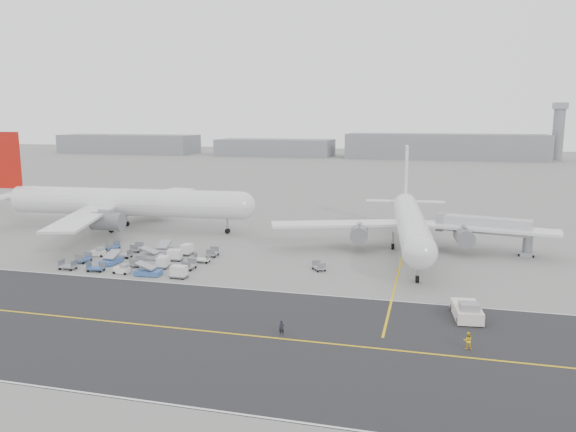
% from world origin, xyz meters
% --- Properties ---
extents(ground, '(700.00, 700.00, 0.00)m').
position_xyz_m(ground, '(0.00, 0.00, 0.00)').
color(ground, gray).
rests_on(ground, ground).
extents(taxiway, '(220.00, 59.00, 0.03)m').
position_xyz_m(taxiway, '(5.02, -17.98, 0.01)').
color(taxiway, '#2A2A2C').
rests_on(taxiway, ground).
extents(horizon_buildings, '(520.00, 28.00, 28.00)m').
position_xyz_m(horizon_buildings, '(30.00, 260.00, 0.00)').
color(horizon_buildings, gray).
rests_on(horizon_buildings, ground).
extents(control_tower, '(7.00, 7.00, 31.25)m').
position_xyz_m(control_tower, '(100.00, 265.00, 16.25)').
color(control_tower, gray).
rests_on(control_tower, ground).
extents(airliner_a, '(59.10, 58.29, 20.38)m').
position_xyz_m(airliner_a, '(-29.07, 30.96, 5.87)').
color(airliner_a, white).
rests_on(airliner_a, ground).
extents(airliner_b, '(50.06, 50.82, 17.54)m').
position_xyz_m(airliner_b, '(31.02, 27.13, 5.06)').
color(airliner_b, white).
rests_on(airliner_b, ground).
extents(pushback_tug, '(3.64, 8.17, 2.31)m').
position_xyz_m(pushback_tug, '(39.07, -6.55, 0.95)').
color(pushback_tug, silver).
rests_on(pushback_tug, ground).
extents(jet_bridge, '(16.98, 6.72, 6.34)m').
position_xyz_m(jet_bridge, '(43.75, 29.39, 4.42)').
color(jet_bridge, gray).
rests_on(jet_bridge, ground).
extents(gse_cluster, '(27.15, 21.92, 1.95)m').
position_xyz_m(gse_cluster, '(-10.84, 7.33, 0.00)').
color(gse_cluster, '#939297').
rests_on(gse_cluster, ground).
extents(stray_dolly, '(2.52, 2.72, 1.43)m').
position_xyz_m(stray_dolly, '(17.97, 9.81, 0.00)').
color(stray_dolly, silver).
rests_on(stray_dolly, ground).
extents(ground_crew_a, '(0.65, 0.44, 1.72)m').
position_xyz_m(ground_crew_a, '(19.27, -17.09, 0.86)').
color(ground_crew_a, black).
rests_on(ground_crew_a, ground).
extents(ground_crew_b, '(0.96, 0.79, 1.83)m').
position_xyz_m(ground_crew_b, '(38.68, -15.74, 0.92)').
color(ground_crew_b, yellow).
rests_on(ground_crew_b, ground).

